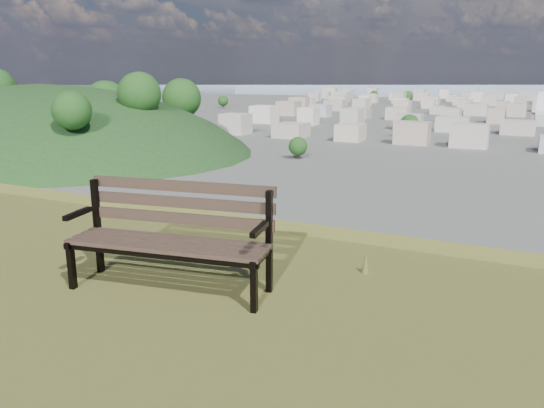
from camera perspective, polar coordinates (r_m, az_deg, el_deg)
The scene contains 6 objects.
park_bench at distance 4.54m, azimuth -10.65°, elevation -2.81°, with size 1.76×0.81×0.89m.
green_wooded_hill at distance 201.72m, azimuth -23.27°, elevation 5.43°, with size 173.80×139.04×86.90m.
city_blocks at distance 396.45m, azimuth 25.42°, elevation 9.47°, with size 395.00×361.00×7.00m.
city_trees at distance 322.45m, azimuth 20.51°, elevation 9.39°, with size 406.52×387.20×9.98m.
bay_water at distance 901.71m, azimuth 25.90°, elevation 11.09°, with size 2400.00×700.00×0.12m, color gray.
far_hills at distance 1405.71m, azimuth 23.63°, elevation 12.98°, with size 2050.00×340.00×60.00m.
Camera 1 is at (3.60, -1.30, 26.81)m, focal length 35.00 mm.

